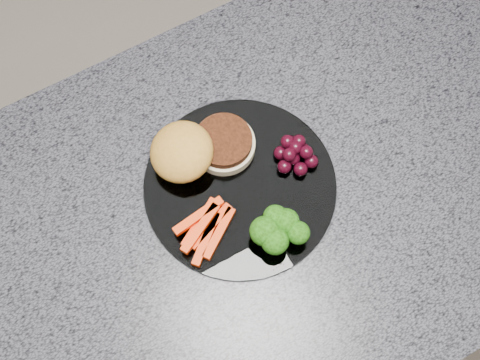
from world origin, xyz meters
name	(u,v)px	position (x,y,z in m)	size (l,w,h in m)	color
room	(210,26)	(0.00, 0.00, 1.35)	(4.02, 4.02, 2.70)	#9F9386
island_cabinet	(229,292)	(0.00, 0.00, 0.43)	(1.20, 0.60, 0.86)	#53311C
countertop	(224,225)	(0.00, 0.00, 0.88)	(1.20, 0.60, 0.04)	#474751
plate	(240,186)	(0.04, 0.03, 0.90)	(0.26, 0.26, 0.01)	white
burger	(197,150)	(0.01, 0.10, 0.93)	(0.15, 0.10, 0.05)	#CCBA90
carrot_sticks	(206,228)	(-0.03, 0.00, 0.91)	(0.09, 0.08, 0.02)	#EC3403
broccoli	(277,230)	(0.05, -0.05, 0.93)	(0.07, 0.06, 0.05)	#598D33
grape_bunch	(295,153)	(0.13, 0.03, 0.92)	(0.05, 0.06, 0.03)	black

